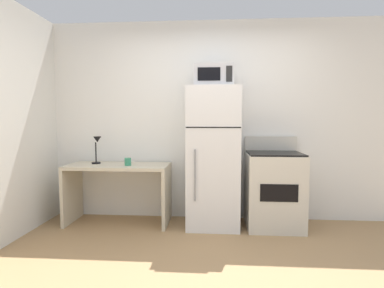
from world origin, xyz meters
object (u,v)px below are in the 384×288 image
object	(u,v)px
desk_lamp	(97,145)
oven_range	(274,189)
coffee_mug	(128,162)
microwave	(213,76)
refrigerator	(213,157)
desk	(119,182)

from	to	relation	value
desk_lamp	oven_range	world-z (taller)	desk_lamp
coffee_mug	desk_lamp	bearing A→B (deg)	164.61
coffee_mug	oven_range	world-z (taller)	oven_range
coffee_mug	microwave	xyz separation A→B (m)	(1.05, 0.04, 1.04)
refrigerator	microwave	bearing A→B (deg)	-89.67
desk	refrigerator	distance (m)	1.24
desk_lamp	microwave	bearing A→B (deg)	-3.06
desk	desk_lamp	world-z (taller)	desk_lamp
desk_lamp	refrigerator	distance (m)	1.49
oven_range	desk_lamp	bearing A→B (deg)	178.48
desk_lamp	coffee_mug	distance (m)	0.49
refrigerator	oven_range	size ratio (longest dim) A/B	1.55
refrigerator	desk_lamp	bearing A→B (deg)	177.75
desk	refrigerator	world-z (taller)	refrigerator
microwave	oven_range	bearing A→B (deg)	1.55
refrigerator	desk	bearing A→B (deg)	179.32
coffee_mug	desk	bearing A→B (deg)	152.58
desk	microwave	xyz separation A→B (m)	(1.20, -0.04, 1.30)
microwave	oven_range	xyz separation A→B (m)	(0.74, 0.02, -1.37)
coffee_mug	refrigerator	size ratio (longest dim) A/B	0.06
desk_lamp	microwave	xyz separation A→B (m)	(1.48, -0.08, 0.85)
desk	oven_range	distance (m)	1.94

